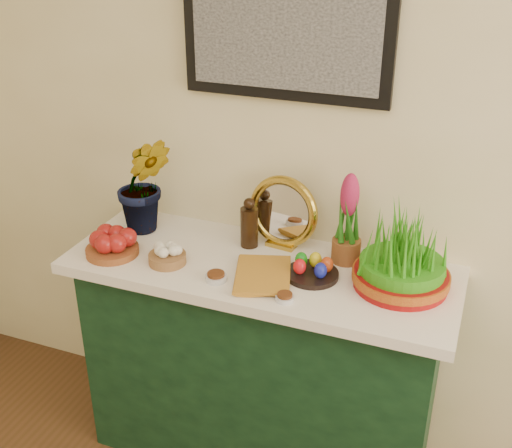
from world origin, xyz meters
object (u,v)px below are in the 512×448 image
(sideboard, at_px, (261,367))
(wheatgrass_sabzeh, at_px, (403,256))
(book, at_px, (235,274))
(hyacinth_green, at_px, (143,169))
(mirror, at_px, (283,213))

(sideboard, distance_m, wheatgrass_sabzeh, 0.76)
(book, height_order, wheatgrass_sabzeh, wheatgrass_sabzeh)
(sideboard, height_order, hyacinth_green, hyacinth_green)
(hyacinth_green, height_order, wheatgrass_sabzeh, hyacinth_green)
(hyacinth_green, xyz_separation_m, wheatgrass_sabzeh, (1.00, -0.06, -0.14))
(wheatgrass_sabzeh, bearing_deg, sideboard, -177.02)
(sideboard, height_order, book, book)
(hyacinth_green, distance_m, wheatgrass_sabzeh, 1.01)
(hyacinth_green, relative_size, wheatgrass_sabzeh, 1.58)
(sideboard, relative_size, book, 5.24)
(sideboard, distance_m, hyacinth_green, 0.89)
(wheatgrass_sabzeh, bearing_deg, book, -164.23)
(sideboard, relative_size, hyacinth_green, 2.55)
(mirror, bearing_deg, wheatgrass_sabzeh, -16.31)
(sideboard, bearing_deg, hyacinth_green, 170.20)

